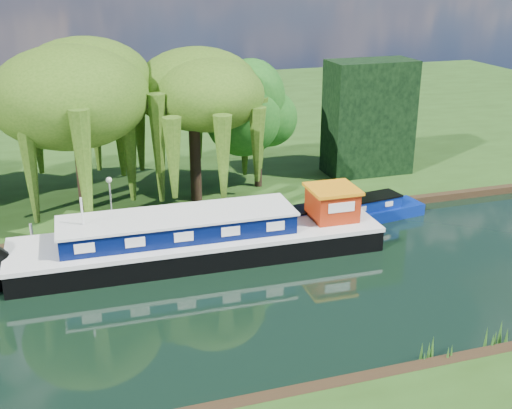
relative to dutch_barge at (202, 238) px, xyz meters
name	(u,v)px	position (x,y,z in m)	size (l,w,h in m)	color
ground	(126,311)	(-4.66, -4.60, -1.02)	(120.00, 120.00, 0.00)	black
far_bank	(81,130)	(-4.66, 29.40, -0.80)	(120.00, 52.00, 0.45)	#213F11
dutch_barge	(202,238)	(0.00, 0.00, 0.00)	(19.61, 4.82, 4.12)	black
narrowboat	(341,216)	(8.88, 1.70, -0.45)	(11.21, 3.37, 1.61)	navy
white_cruiser	(318,235)	(6.97, 0.70, -1.02)	(2.08, 2.41, 1.27)	silver
willow_left	(74,95)	(-5.55, 7.93, 6.52)	(8.15, 8.15, 9.76)	black
willow_right	(193,103)	(1.34, 7.37, 5.68)	(7.03, 7.03, 8.56)	black
tree_far_right	(258,113)	(5.95, 8.79, 4.48)	(4.48, 4.48, 7.33)	black
conifer_hedge	(369,118)	(14.34, 9.40, 3.43)	(6.00, 3.00, 8.00)	black
lamppost	(109,186)	(-4.16, 5.90, 1.40)	(0.36, 0.36, 2.56)	silver
mooring_posts	(97,225)	(-5.16, 3.80, -0.07)	(19.16, 0.16, 1.00)	silver
reeds_near	(335,368)	(2.22, -12.18, -0.47)	(33.70, 1.50, 1.10)	#235617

